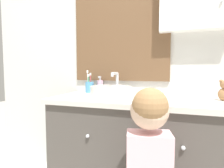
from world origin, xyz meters
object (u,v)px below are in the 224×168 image
at_px(toothbrush_holder, 89,87).
at_px(soap_dispenser, 100,86).
at_px(sink_basin, 111,91).
at_px(child_figure, 149,162).

height_order(toothbrush_holder, soap_dispenser, toothbrush_holder).
distance_m(toothbrush_holder, soap_dispenser, 0.10).
bearing_deg(sink_basin, toothbrush_holder, 145.83).
distance_m(sink_basin, soap_dispenser, 0.28).
bearing_deg(toothbrush_holder, soap_dispenser, 22.51).
distance_m(sink_basin, toothbrush_holder, 0.32).
bearing_deg(child_figure, toothbrush_holder, 133.80).
height_order(soap_dispenser, child_figure, soap_dispenser).
relative_size(sink_basin, child_figure, 0.39).
xyz_separation_m(sink_basin, child_figure, (0.33, -0.45, -0.28)).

